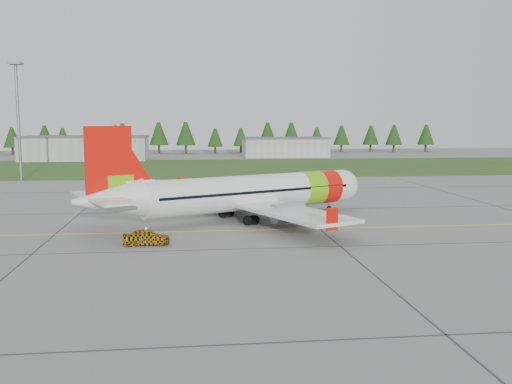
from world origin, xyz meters
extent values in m
plane|color=gray|center=(0.00, 0.00, 0.00)|extent=(320.00, 320.00, 0.00)
cylinder|color=silver|center=(4.12, 13.91, 2.93)|extent=(23.82, 13.71, 3.68)
sphere|color=silver|center=(15.26, 19.10, 2.93)|extent=(3.68, 3.68, 3.68)
cone|color=silver|center=(-10.01, 7.33, 3.26)|extent=(7.55, 6.13, 3.68)
cube|color=black|center=(15.51, 19.22, 3.26)|extent=(2.41, 2.86, 0.53)
cylinder|color=#73C00E|center=(10.97, 17.11, 2.93)|extent=(3.82, 4.45, 3.76)
cylinder|color=red|center=(13.03, 18.06, 2.93)|extent=(3.47, 4.29, 3.76)
cube|color=silver|center=(3.70, 13.72, 1.89)|extent=(17.47, 29.60, 0.34)
cube|color=red|center=(-3.50, 26.93, 2.41)|extent=(1.10, 0.63, 1.89)
cube|color=red|center=(9.18, -0.30, 2.41)|extent=(1.10, 0.63, 1.89)
cylinder|color=gray|center=(2.79, 19.02, 1.37)|extent=(3.92, 3.23, 1.98)
cylinder|color=gray|center=(7.17, 9.60, 1.37)|extent=(3.92, 3.23, 1.98)
cube|color=red|center=(-9.84, 7.41, 6.42)|extent=(4.08, 2.14, 7.18)
cube|color=#73C00E|center=(-8.89, 7.85, 4.35)|extent=(2.39, 1.40, 2.27)
cube|color=silver|center=(-10.44, 7.13, 3.50)|extent=(7.33, 11.12, 0.21)
cylinder|color=slate|center=(13.54, 18.30, 0.66)|extent=(0.17, 0.17, 1.32)
cylinder|color=black|center=(13.54, 18.30, 0.32)|extent=(0.69, 0.51, 0.64)
cylinder|color=slate|center=(1.72, 15.71, 0.90)|extent=(0.21, 0.21, 1.79)
cylinder|color=black|center=(1.38, 15.55, 0.49)|extent=(1.07, 0.80, 0.98)
cylinder|color=slate|center=(3.96, 10.92, 0.90)|extent=(0.21, 0.21, 1.79)
cylinder|color=black|center=(3.61, 10.76, 0.49)|extent=(1.07, 0.80, 0.98)
imported|color=#EFAE0D|center=(-6.23, 2.48, 1.99)|extent=(1.37, 1.61, 3.99)
imported|color=white|center=(-15.83, 55.87, 1.97)|extent=(1.69, 1.63, 3.93)
cube|color=#30561E|center=(0.00, 82.00, 0.01)|extent=(320.00, 50.00, 0.03)
cube|color=gold|center=(0.00, 8.00, 0.01)|extent=(120.00, 0.25, 0.02)
cube|color=#A8A8A3|center=(-30.00, 110.00, 3.00)|extent=(32.00, 14.00, 6.00)
cube|color=#A8A8A3|center=(25.00, 118.00, 2.60)|extent=(24.00, 12.00, 5.20)
cylinder|color=slate|center=(-32.00, 58.00, 10.00)|extent=(0.50, 0.50, 20.00)
camera|label=1|loc=(-2.44, -45.73, 10.54)|focal=40.00mm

